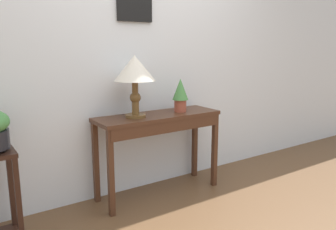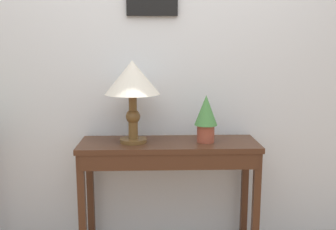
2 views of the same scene
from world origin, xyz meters
name	(u,v)px [view 2 (image 2 of 2)]	position (x,y,z in m)	size (l,w,h in m)	color
back_wall_with_art	(161,45)	(0.00, 1.37, 1.40)	(9.00, 0.13, 2.80)	silver
console_table	(169,160)	(0.04, 1.06, 0.65)	(1.18, 0.38, 0.77)	#472819
table_lamp	(132,82)	(-0.19, 1.09, 1.17)	(0.36, 0.36, 0.53)	brown
potted_plant_on_console	(206,116)	(0.29, 1.08, 0.94)	(0.15, 0.15, 0.31)	#9E4733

